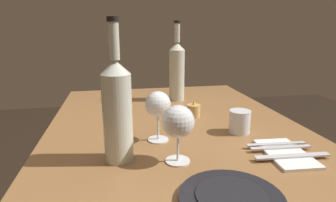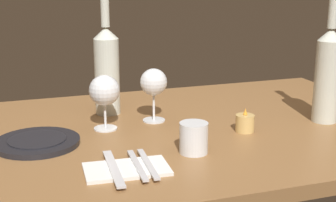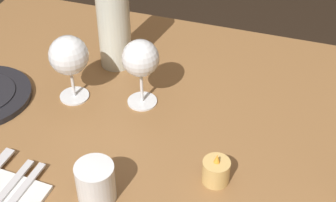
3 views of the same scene
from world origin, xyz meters
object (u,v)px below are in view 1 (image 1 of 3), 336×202
object	(u,v)px
votive_candle	(194,111)
dinner_plate	(231,199)
fork_inner	(281,148)
fork_outer	(276,144)
wine_glass_right	(178,123)
folded_napkin	(286,153)
wine_glass_left	(158,105)
table_knife	(292,156)
water_tumbler	(240,123)
wine_bottle	(177,70)
wine_bottle_second	(117,109)

from	to	relation	value
votive_candle	dinner_plate	bearing A→B (deg)	-7.68
fork_inner	fork_outer	distance (m)	0.02
wine_glass_right	folded_napkin	xyz separation A→B (m)	(0.02, 0.31, -0.11)
fork_inner	wine_glass_left	bearing A→B (deg)	-113.02
dinner_plate	folded_napkin	size ratio (longest dim) A/B	1.11
wine_glass_right	fork_inner	distance (m)	0.32
table_knife	dinner_plate	bearing A→B (deg)	-58.17
folded_napkin	fork_outer	world-z (taller)	fork_outer
water_tumbler	fork_outer	distance (m)	0.15
votive_candle	table_knife	distance (m)	0.44
wine_bottle	wine_glass_right	bearing A→B (deg)	-12.01
water_tumbler	dinner_plate	distance (m)	0.40
wine_bottle	table_knife	bearing A→B (deg)	14.36
dinner_plate	folded_napkin	xyz separation A→B (m)	(-0.18, 0.24, -0.00)
dinner_plate	table_knife	xyz separation A→B (m)	(-0.15, 0.24, 0.00)
fork_inner	fork_outer	bearing A→B (deg)	180.00
fork_outer	table_knife	bearing A→B (deg)	0.00
wine_glass_left	folded_napkin	distance (m)	0.39
wine_bottle_second	votive_candle	distance (m)	0.45
votive_candle	dinner_plate	world-z (taller)	votive_candle
folded_napkin	dinner_plate	bearing A→B (deg)	-53.23
folded_napkin	table_knife	distance (m)	0.03
folded_napkin	fork_outer	distance (m)	0.05
wine_glass_right	dinner_plate	xyz separation A→B (m)	(0.19, 0.07, -0.10)
wine_glass_right	table_knife	xyz separation A→B (m)	(0.05, 0.31, -0.10)
wine_glass_right	wine_bottle	bearing A→B (deg)	167.99
water_tumbler	folded_napkin	bearing A→B (deg)	17.13
folded_napkin	fork_inner	world-z (taller)	fork_inner
table_knife	wine_bottle_second	bearing A→B (deg)	-100.63
folded_napkin	table_knife	bearing A→B (deg)	0.00
fork_outer	wine_bottle	bearing A→B (deg)	-163.81
votive_candle	dinner_plate	size ratio (longest dim) A/B	0.31
wine_bottle_second	table_knife	size ratio (longest dim) A/B	1.76
wine_glass_left	folded_napkin	xyz separation A→B (m)	(0.17, 0.34, -0.11)
wine_glass_left	dinner_plate	xyz separation A→B (m)	(0.34, 0.10, -0.11)
folded_napkin	water_tumbler	bearing A→B (deg)	-162.87
wine_glass_left	wine_bottle	size ratio (longest dim) A/B	0.43
wine_bottle	wine_bottle_second	bearing A→B (deg)	-25.86
water_tumbler	dinner_plate	bearing A→B (deg)	-26.52
water_tumbler	wine_bottle	bearing A→B (deg)	-165.87
wine_glass_right	table_knife	bearing A→B (deg)	81.48
wine_glass_right	folded_napkin	bearing A→B (deg)	87.02
wine_glass_right	water_tumbler	size ratio (longest dim) A/B	2.02
dinner_plate	wine_glass_left	bearing A→B (deg)	-163.91
wine_bottle_second	fork_inner	bearing A→B (deg)	86.12
wine_bottle	votive_candle	distance (m)	0.29
wine_bottle_second	fork_outer	distance (m)	0.48
wine_bottle_second	wine_glass_left	bearing A→B (deg)	132.39
votive_candle	fork_inner	distance (m)	0.39
folded_napkin	fork_inner	distance (m)	0.03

